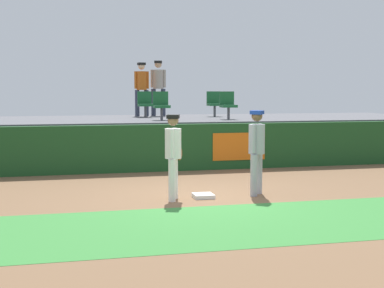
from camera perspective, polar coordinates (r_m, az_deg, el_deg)
The scene contains 13 objects.
ground_plane at distance 11.04m, azimuth 0.83°, elevation -5.65°, with size 60.00×60.00×0.00m, color brown.
grass_foreground_strip at distance 8.92m, azimuth 4.38°, elevation -8.37°, with size 18.00×2.80×0.01m, color #388438.
first_base at distance 10.99m, azimuth 1.19°, elevation -5.49°, with size 0.40×0.40×0.08m, color white.
player_fielder_home at distance 10.65m, azimuth -1.97°, elevation -0.74°, with size 0.45×0.49×1.69m.
player_runner_visitor at distance 11.23m, azimuth 6.84°, elevation -0.24°, with size 0.47×0.47×1.76m.
field_wall at distance 14.56m, azimuth -2.69°, elevation -0.39°, with size 18.00×0.26×1.26m.
bleacher_platform at distance 17.08m, azimuth -4.30°, elevation 0.55°, with size 18.00×4.80×1.30m, color #59595E.
seat_front_right at distance 16.40m, azimuth 3.81°, elevation 4.27°, with size 0.45×0.44×0.84m.
seat_back_right at distance 18.15m, azimuth 2.35°, elevation 4.41°, with size 0.45×0.44×0.84m.
seat_back_center at distance 17.67m, azimuth -4.98°, elevation 4.36°, with size 0.46×0.44×0.84m.
seat_front_center at distance 15.93m, azimuth -3.27°, elevation 4.23°, with size 0.46×0.44×0.84m.
spectator_hooded at distance 18.82m, azimuth -3.58°, elevation 6.34°, with size 0.52×0.43×1.89m.
spectator_capped at distance 18.49m, azimuth -5.33°, elevation 6.19°, with size 0.50×0.38×1.81m.
Camera 1 is at (-2.62, -10.50, 2.16)m, focal length 50.54 mm.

